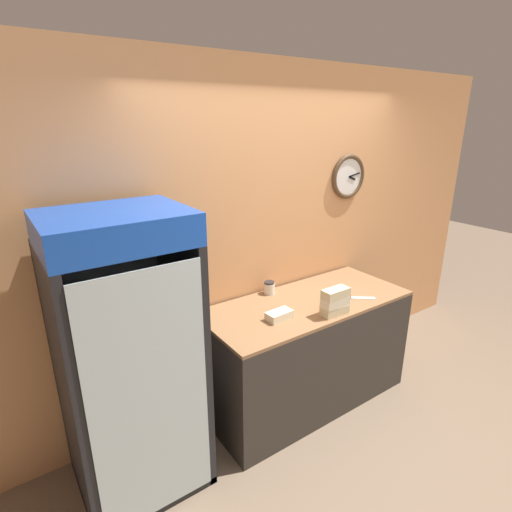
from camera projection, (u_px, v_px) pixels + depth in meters
name	position (u px, v px, depth m)	size (l,w,h in m)	color
ground_plane	(391.00, 468.00, 2.74)	(14.00, 14.00, 0.00)	#7A6651
wall_back	(277.00, 234.00, 3.33)	(5.20, 0.10, 2.70)	tan
prep_counter	(305.00, 351.00, 3.30)	(1.70, 0.73, 0.90)	#332D28
beverage_cooler	(125.00, 342.00, 2.40)	(0.76, 0.71, 1.81)	black
sandwich_stack_bottom	(335.00, 310.00, 2.94)	(0.21, 0.11, 0.07)	beige
sandwich_stack_middle	(335.00, 302.00, 2.91)	(0.21, 0.10, 0.07)	beige
sandwich_stack_top	(336.00, 293.00, 2.89)	(0.21, 0.10, 0.07)	beige
sandwich_flat_left	(279.00, 315.00, 2.86)	(0.20, 0.11, 0.06)	beige
chefs_knife	(350.00, 297.00, 3.21)	(0.27, 0.23, 0.02)	silver
condiment_jar	(269.00, 288.00, 3.28)	(0.09, 0.09, 0.10)	silver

